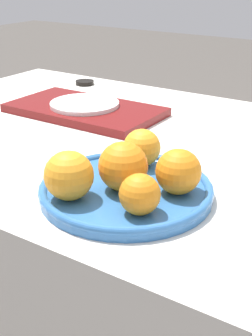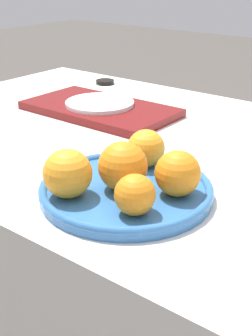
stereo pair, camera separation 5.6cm
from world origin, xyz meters
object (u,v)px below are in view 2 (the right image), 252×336
Objects in this scene: fruit_platter at (126,189)px; serving_tray at (100,109)px; orange_2 at (146,148)px; orange_4 at (135,195)px; orange_1 at (68,173)px; side_plate at (100,103)px; orange_0 at (123,166)px; orange_3 at (178,173)px; soy_dish at (105,82)px.

serving_tray is (-0.33, 0.31, -0.00)m from fruit_platter.
orange_2 reaches higher than orange_4.
fruit_platter is at bearing -74.11° from orange_2.
orange_1 is 0.48m from serving_tray.
orange_4 is 0.35× the size of side_plate.
orange_0 is 0.09m from orange_3.
side_plate reaches higher than serving_tray.
orange_0 is at bearing -44.50° from side_plate.
orange_4 is (0.06, -0.05, -0.01)m from orange_0.
orange_2 is at bearing -36.54° from serving_tray.
side_plate is at bearing 136.26° from orange_4.
soy_dish is at bearing 132.51° from orange_0.
side_plate is at bearing 143.46° from orange_2.
orange_3 is (0.10, -0.06, 0.00)m from orange_2.
orange_0 is at bearing -44.50° from serving_tray.
orange_0 is 1.41× the size of soy_dish.
serving_tray is 0.02m from side_plate.
fruit_platter is at bearing -43.77° from serving_tray.
serving_tray is at bearing 135.50° from orange_0.
fruit_platter is 0.04m from orange_0.
serving_tray is at bearing 0.00° from side_plate.
orange_2 is (-0.03, 0.09, 0.04)m from fruit_platter.
orange_2 is (-0.03, 0.10, -0.01)m from orange_0.
orange_2 is at bearing 120.46° from orange_4.
orange_2 is at bearing 104.38° from orange_0.
soy_dish is (-0.51, 0.55, -0.01)m from fruit_platter.
serving_tray is (-0.28, 0.39, -0.04)m from orange_1.
orange_0 is 0.46m from serving_tray.
orange_4 reaches higher than soy_dish.
orange_2 is 0.18× the size of serving_tray.
orange_1 reaches higher than serving_tray.
orange_3 reaches higher than side_plate.
orange_3 reaches higher than soy_dish.
orange_1 is 1.36× the size of soy_dish.
fruit_platter is at bearing -43.77° from side_plate.
orange_2 is (0.03, 0.17, -0.00)m from orange_1.
orange_4 is 1.08× the size of soy_dish.
fruit_platter reaches higher than soy_dish.
orange_2 is 0.39× the size of side_plate.
soy_dish is (-0.18, 0.23, -0.02)m from side_plate.
fruit_platter is at bearing -159.29° from orange_3.
serving_tray is (-0.41, 0.29, -0.04)m from orange_3.
orange_2 reaches higher than serving_tray.
side_plate reaches higher than fruit_platter.
orange_0 is 0.09m from orange_1.
orange_1 is 0.78m from soy_dish.
soy_dish is at bearing 132.93° from fruit_platter.
orange_3 reaches higher than orange_4.
serving_tray is 2.20× the size of side_plate.
side_plate is at bearing 135.50° from orange_0.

